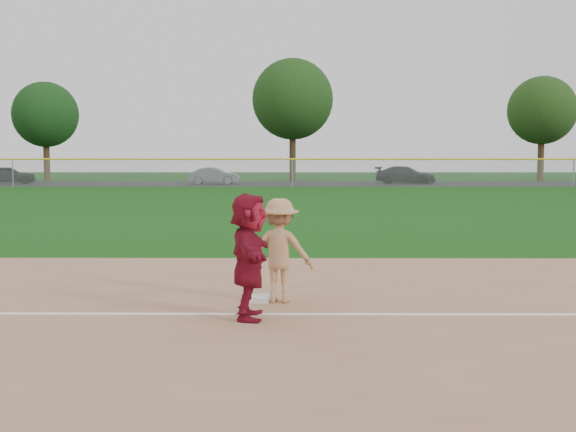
{
  "coord_description": "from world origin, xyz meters",
  "views": [
    {
      "loc": [
        0.1,
        -11.43,
        2.43
      ],
      "look_at": [
        0.0,
        1.5,
        1.3
      ],
      "focal_mm": 45.0,
      "sensor_mm": 36.0,
      "label": 1
    }
  ],
  "objects_px": {
    "car_mid": "(214,176)",
    "car_right": "(406,175)",
    "base_runner": "(249,256)",
    "car_left": "(8,175)",
    "first_base": "(257,299)"
  },
  "relations": [
    {
      "from": "first_base",
      "to": "car_right",
      "type": "height_order",
      "value": "car_right"
    },
    {
      "from": "base_runner",
      "to": "car_left",
      "type": "relative_size",
      "value": 0.45
    },
    {
      "from": "car_mid",
      "to": "car_right",
      "type": "xyz_separation_m",
      "value": [
        15.1,
        0.93,
        0.04
      ]
    },
    {
      "from": "car_mid",
      "to": "car_right",
      "type": "distance_m",
      "value": 15.13
    },
    {
      "from": "base_runner",
      "to": "car_left",
      "type": "xyz_separation_m",
      "value": [
        -21.93,
        46.39,
        -0.23
      ]
    },
    {
      "from": "car_mid",
      "to": "car_right",
      "type": "relative_size",
      "value": 0.83
    },
    {
      "from": "base_runner",
      "to": "car_mid",
      "type": "relative_size",
      "value": 0.47
    },
    {
      "from": "car_left",
      "to": "car_right",
      "type": "relative_size",
      "value": 0.87
    },
    {
      "from": "car_mid",
      "to": "car_right",
      "type": "height_order",
      "value": "car_right"
    },
    {
      "from": "first_base",
      "to": "base_runner",
      "type": "xyz_separation_m",
      "value": [
        -0.05,
        -1.22,
        0.87
      ]
    },
    {
      "from": "car_left",
      "to": "first_base",
      "type": "bearing_deg",
      "value": -170.04
    },
    {
      "from": "car_right",
      "to": "car_left",
      "type": "bearing_deg",
      "value": 108.23
    },
    {
      "from": "base_runner",
      "to": "car_right",
      "type": "xyz_separation_m",
      "value": [
        9.53,
        46.86,
        -0.24
      ]
    },
    {
      "from": "first_base",
      "to": "car_left",
      "type": "xyz_separation_m",
      "value": [
        -21.98,
        45.17,
        0.65
      ]
    },
    {
      "from": "car_right",
      "to": "first_base",
      "type": "bearing_deg",
      "value": -174.36
    }
  ]
}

